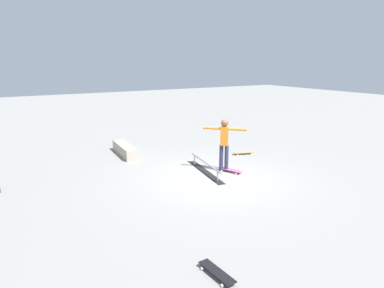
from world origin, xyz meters
name	(u,v)px	position (x,y,z in m)	size (l,w,h in m)	color
ground_plane	(214,177)	(0.00, 0.00, 0.00)	(60.00, 60.00, 0.00)	gray
grind_rail	(205,168)	(0.58, -0.05, 0.15)	(2.51, 0.65, 0.34)	black
skate_ledge	(125,150)	(3.88, 1.49, 0.20)	(2.00, 0.44, 0.40)	#B2A893
skater_main	(224,141)	(0.36, -0.62, 1.00)	(1.03, 1.04, 1.72)	#2D3351
skateboard_main	(230,170)	(0.15, -0.74, 0.07)	(0.82, 0.48, 0.09)	#E05993
loose_skateboard_natural	(243,153)	(1.61, -2.46, 0.07)	(0.45, 0.82, 0.09)	tan
loose_skateboard_black	(217,272)	(-4.11, 2.74, 0.07)	(0.81, 0.30, 0.09)	black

